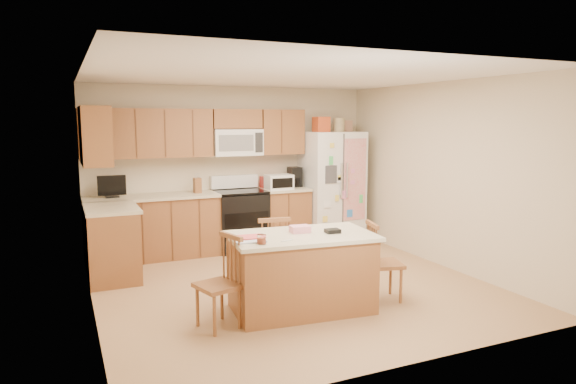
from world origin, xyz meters
name	(u,v)px	position (x,y,z in m)	size (l,w,h in m)	color
ground	(292,285)	(0.00, 0.00, 0.00)	(4.50, 4.50, 0.00)	#A88152
room_shell	(292,167)	(0.00, 0.00, 1.44)	(4.60, 4.60, 2.52)	beige
cabinetry	(177,196)	(-0.98, 1.79, 0.91)	(3.36, 1.56, 2.15)	brown
stove	(240,219)	(0.00, 1.94, 0.47)	(0.76, 0.65, 1.13)	black
refrigerator	(332,186)	(1.57, 1.87, 0.92)	(0.90, 0.79, 2.04)	white
island	(301,272)	(-0.24, -0.77, 0.41)	(1.57, 1.01, 0.91)	brown
windsor_chair_left	(220,284)	(-1.15, -0.86, 0.43)	(0.46, 0.47, 0.90)	brown
windsor_chair_back	(271,257)	(-0.32, -0.14, 0.43)	(0.44, 0.42, 0.91)	brown
windsor_chair_right	(383,263)	(0.72, -0.86, 0.42)	(0.44, 0.45, 0.88)	brown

